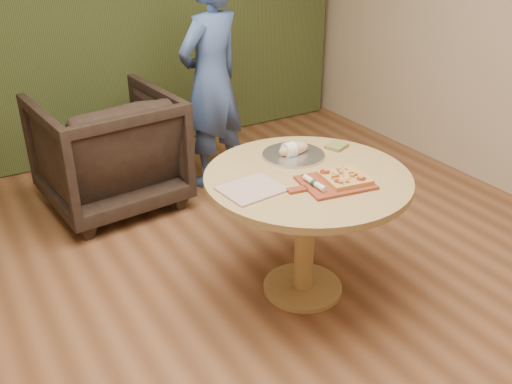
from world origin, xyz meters
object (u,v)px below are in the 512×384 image
at_px(person_standing, 211,80).
at_px(armchair, 107,145).
at_px(pedestal_table, 307,198).
at_px(pizza_paddle, 334,183).
at_px(serving_tray, 293,155).
at_px(cutlery_roll, 314,183).
at_px(flatbread_pizza, 345,177).
at_px(bread_roll, 292,149).

bearing_deg(person_standing, armchair, -22.80).
height_order(pedestal_table, pizza_paddle, pizza_paddle).
relative_size(serving_tray, armchair, 0.38).
distance_m(cutlery_roll, armchair, 1.88).
distance_m(pedestal_table, pizza_paddle, 0.22).
bearing_deg(flatbread_pizza, serving_tray, 95.18).
distance_m(flatbread_pizza, serving_tray, 0.42).
bearing_deg(armchair, pizza_paddle, 105.10).
bearing_deg(flatbread_pizza, pizza_paddle, 172.43).
distance_m(flatbread_pizza, cutlery_roll, 0.18).
xyz_separation_m(cutlery_roll, bread_roll, (0.13, 0.39, 0.01)).
relative_size(bread_roll, armchair, 0.20).
relative_size(serving_tray, person_standing, 0.21).
bearing_deg(bread_roll, serving_tray, 0.00).
xyz_separation_m(pizza_paddle, person_standing, (0.19, 1.75, 0.08)).
bearing_deg(person_standing, pedestal_table, 61.32).
relative_size(pizza_paddle, person_standing, 0.28).
distance_m(flatbread_pizza, armchair, 1.96).
relative_size(cutlery_roll, armchair, 0.21).
bearing_deg(pizza_paddle, bread_roll, 96.54).
height_order(flatbread_pizza, armchair, armchair).
xyz_separation_m(flatbread_pizza, serving_tray, (-0.04, 0.41, -0.02)).
bearing_deg(serving_tray, person_standing, 83.15).
bearing_deg(flatbread_pizza, person_standing, 85.97).
distance_m(serving_tray, bread_roll, 0.04).
xyz_separation_m(pedestal_table, bread_roll, (0.07, 0.24, 0.18)).
xyz_separation_m(cutlery_roll, armchair, (-0.54, 1.77, -0.31)).
bearing_deg(bread_roll, person_standing, 82.77).
height_order(pedestal_table, person_standing, person_standing).
bearing_deg(person_standing, cutlery_roll, 59.93).
height_order(pedestal_table, flatbread_pizza, flatbread_pizza).
distance_m(bread_roll, armchair, 1.57).
bearing_deg(pizza_paddle, flatbread_pizza, 1.45).
height_order(cutlery_roll, person_standing, person_standing).
bearing_deg(serving_tray, pizza_paddle, -93.73).
relative_size(pizza_paddle, serving_tray, 1.31).
xyz_separation_m(bread_roll, armchair, (-0.67, 1.38, -0.32)).
bearing_deg(cutlery_roll, flatbread_pizza, -6.95).
relative_size(pizza_paddle, flatbread_pizza, 1.85).
relative_size(pedestal_table, cutlery_roll, 5.61).
distance_m(cutlery_roll, serving_tray, 0.42).
xyz_separation_m(cutlery_roll, serving_tray, (0.14, 0.39, -0.02)).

